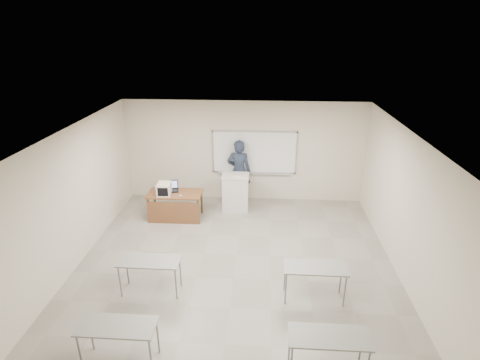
# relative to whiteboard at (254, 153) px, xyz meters

# --- Properties ---
(floor) EXTENTS (7.00, 8.00, 0.01)m
(floor) POSITION_rel_whiteboard_xyz_m (-0.30, -3.97, -1.49)
(floor) COLOR gray
(floor) RESTS_ON ground
(whiteboard) EXTENTS (2.48, 0.10, 1.31)m
(whiteboard) POSITION_rel_whiteboard_xyz_m (0.00, 0.00, 0.00)
(whiteboard) COLOR white
(whiteboard) RESTS_ON floor
(student_desks) EXTENTS (4.40, 2.20, 0.73)m
(student_desks) POSITION_rel_whiteboard_xyz_m (-0.30, -5.32, -0.81)
(student_desks) COLOR gray
(student_desks) RESTS_ON floor
(instructor_desk) EXTENTS (1.46, 0.73, 0.75)m
(instructor_desk) POSITION_rel_whiteboard_xyz_m (-2.10, -1.48, -0.93)
(instructor_desk) COLOR brown
(instructor_desk) RESTS_ON floor
(podium) EXTENTS (0.76, 0.56, 1.07)m
(podium) POSITION_rel_whiteboard_xyz_m (-0.50, -0.77, -0.94)
(podium) COLOR beige
(podium) RESTS_ON floor
(crt_monitor) EXTENTS (0.36, 0.41, 0.34)m
(crt_monitor) POSITION_rel_whiteboard_xyz_m (-2.35, -1.49, -0.57)
(crt_monitor) COLOR beige
(crt_monitor) RESTS_ON instructor_desk
(laptop) EXTENTS (0.35, 0.32, 0.26)m
(laptop) POSITION_rel_whiteboard_xyz_m (-2.20, -1.21, -0.67)
(laptop) COLOR black
(laptop) RESTS_ON instructor_desk
(mouse) EXTENTS (0.12, 0.09, 0.04)m
(mouse) POSITION_rel_whiteboard_xyz_m (-1.90, -1.57, -0.71)
(mouse) COLOR silver
(mouse) RESTS_ON instructor_desk
(keyboard) EXTENTS (0.48, 0.28, 0.03)m
(keyboard) POSITION_rel_whiteboard_xyz_m (-0.35, -0.89, -0.40)
(keyboard) COLOR beige
(keyboard) RESTS_ON podium
(presenter) EXTENTS (0.73, 0.51, 1.92)m
(presenter) POSITION_rel_whiteboard_xyz_m (-0.44, -0.17, -0.52)
(presenter) COLOR black
(presenter) RESTS_ON floor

